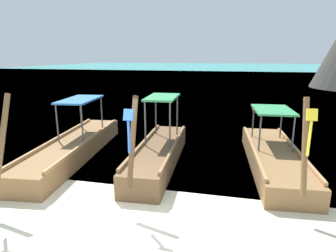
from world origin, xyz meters
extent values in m
plane|color=beige|center=(0.00, 0.00, 0.00)|extent=(120.00, 120.00, 0.00)
plane|color=teal|center=(0.00, 61.83, 0.00)|extent=(120.00, 120.00, 0.00)
cube|color=brown|center=(-3.28, 3.58, 0.30)|extent=(1.94, 6.46, 0.59)
cube|color=#9F7246|center=(-3.85, 3.52, 0.64)|extent=(0.74, 5.83, 0.10)
cube|color=#9F7246|center=(-2.70, 3.65, 0.64)|extent=(0.74, 5.83, 0.10)
cylinder|color=brown|center=(-2.89, 0.17, 1.59)|extent=(0.22, 0.91, 2.04)
cylinder|color=#4C4C51|center=(-3.69, 3.38, 1.22)|extent=(0.06, 0.06, 1.26)
cylinder|color=#4C4C51|center=(-2.83, 3.47, 1.22)|extent=(0.06, 0.06, 1.26)
cylinder|color=#4C4C51|center=(-3.91, 5.27, 1.22)|extent=(0.06, 0.06, 1.26)
cylinder|color=#4C4C51|center=(-3.04, 5.37, 1.22)|extent=(0.06, 0.06, 1.26)
cube|color=#235BA3|center=(-3.37, 4.37, 1.88)|extent=(1.28, 2.21, 0.06)
cube|color=brown|center=(-0.24, 3.54, 0.32)|extent=(1.38, 5.13, 0.64)
cube|color=brown|center=(-0.76, 3.51, 0.69)|extent=(0.33, 4.67, 0.10)
cube|color=brown|center=(0.27, 3.57, 0.69)|extent=(0.33, 4.67, 0.10)
cylinder|color=brown|center=(-0.09, 0.82, 1.60)|extent=(0.16, 0.79, 1.95)
cube|color=blue|center=(-0.08, 0.60, 2.23)|extent=(0.21, 0.15, 0.25)
cube|color=blue|center=(-0.08, 0.58, 1.77)|extent=(0.03, 0.08, 0.69)
cylinder|color=#4C4C51|center=(-0.62, 3.39, 1.36)|extent=(0.05, 0.05, 1.42)
cylinder|color=#4C4C51|center=(0.15, 3.43, 1.36)|extent=(0.05, 0.05, 1.42)
cylinder|color=#4C4C51|center=(-0.70, 4.91, 1.36)|extent=(0.05, 0.05, 1.42)
cylinder|color=#4C4C51|center=(0.07, 4.96, 1.36)|extent=(0.05, 0.05, 1.42)
cube|color=#2D844C|center=(-0.28, 4.17, 2.10)|extent=(1.04, 1.77, 0.06)
cube|color=brown|center=(3.31, 4.16, 0.28)|extent=(1.78, 5.56, 0.56)
cube|color=#9F7246|center=(2.66, 4.11, 0.61)|extent=(0.46, 5.03, 0.10)
cube|color=#9F7246|center=(3.95, 4.21, 0.61)|extent=(0.46, 5.03, 0.10)
cylinder|color=brown|center=(3.52, 1.32, 1.57)|extent=(0.17, 0.64, 2.05)
cube|color=yellow|center=(3.53, 1.13, 2.30)|extent=(0.21, 0.13, 0.25)
cube|color=yellow|center=(3.53, 1.11, 1.82)|extent=(0.04, 0.08, 0.72)
cylinder|color=#4C4C51|center=(2.84, 3.98, 1.12)|extent=(0.05, 0.05, 1.12)
cylinder|color=#4C4C51|center=(3.80, 4.06, 1.12)|extent=(0.05, 0.05, 1.12)
cylinder|color=#4C4C51|center=(2.71, 5.62, 1.12)|extent=(0.05, 0.05, 1.12)
cylinder|color=#4C4C51|center=(3.67, 5.69, 1.12)|extent=(0.05, 0.05, 1.12)
cube|color=#2D844C|center=(3.25, 4.84, 1.71)|extent=(1.30, 1.92, 0.06)
sphere|color=#EA5119|center=(3.29, 12.98, 0.23)|extent=(0.45, 0.45, 0.45)
camera|label=1|loc=(2.06, -4.93, 3.44)|focal=31.02mm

